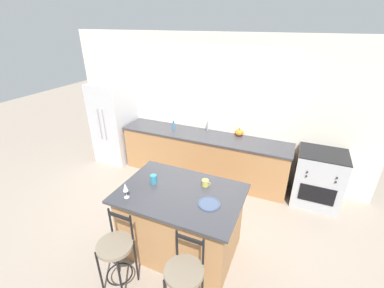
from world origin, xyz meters
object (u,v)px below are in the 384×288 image
object	(u,v)px
oven_range	(318,178)
tumbler_cup	(154,179)
bar_stool_far	(184,278)
coffee_mug	(205,183)
dinner_plate	(209,204)
wine_glass	(125,188)
pumpkin_decoration	(239,133)
bar_stool_near	(116,252)
refrigerator	(115,122)
soap_bottle	(174,126)

from	to	relation	value
oven_range	tumbler_cup	world-z (taller)	tumbler_cup
bar_stool_far	coffee_mug	size ratio (longest dim) A/B	8.59
dinner_plate	wine_glass	size ratio (longest dim) A/B	1.30
coffee_mug	wine_glass	bearing A→B (deg)	-142.37
oven_range	dinner_plate	world-z (taller)	dinner_plate
tumbler_cup	pumpkin_decoration	world-z (taller)	tumbler_cup
bar_stool_near	tumbler_cup	bearing A→B (deg)	89.27
refrigerator	tumbler_cup	size ratio (longest dim) A/B	15.01
oven_range	bar_stool_near	bearing A→B (deg)	-128.28
oven_range	wine_glass	xyz separation A→B (m)	(-2.22, -2.21, 0.61)
bar_stool_near	coffee_mug	distance (m)	1.31
refrigerator	bar_stool_near	xyz separation A→B (m)	(2.04, -2.59, -0.31)
oven_range	tumbler_cup	distance (m)	2.81
refrigerator	coffee_mug	bearing A→B (deg)	-29.83
refrigerator	wine_glass	size ratio (longest dim) A/B	8.64
refrigerator	soap_bottle	size ratio (longest dim) A/B	9.48
dinner_plate	pumpkin_decoration	world-z (taller)	pumpkin_decoration
wine_glass	pumpkin_decoration	distance (m)	2.56
bar_stool_near	coffee_mug	size ratio (longest dim) A/B	8.59
refrigerator	coffee_mug	distance (m)	3.11
refrigerator	tumbler_cup	bearing A→B (deg)	-40.50
dinner_plate	soap_bottle	world-z (taller)	soap_bottle
coffee_mug	soap_bottle	bearing A→B (deg)	128.70
refrigerator	oven_range	distance (m)	4.15
oven_range	dinner_plate	size ratio (longest dim) A/B	3.67
bar_stool_near	dinner_plate	distance (m)	1.17
dinner_plate	soap_bottle	bearing A→B (deg)	127.00
bar_stool_far	wine_glass	bearing A→B (deg)	155.94
bar_stool_near	pumpkin_decoration	xyz separation A→B (m)	(0.63, 2.88, 0.41)
pumpkin_decoration	soap_bottle	distance (m)	1.29
pumpkin_decoration	refrigerator	bearing A→B (deg)	-173.74
oven_range	coffee_mug	world-z (taller)	coffee_mug
bar_stool_far	dinner_plate	bearing A→B (deg)	90.62
wine_glass	tumbler_cup	xyz separation A→B (m)	(0.14, 0.40, -0.08)
bar_stool_near	oven_range	bearing A→B (deg)	51.72
bar_stool_far	oven_range	bearing A→B (deg)	64.57
bar_stool_near	dinner_plate	world-z (taller)	bar_stool_near
dinner_plate	tumbler_cup	xyz separation A→B (m)	(-0.82, 0.12, 0.05)
oven_range	soap_bottle	bearing A→B (deg)	179.78
refrigerator	pumpkin_decoration	size ratio (longest dim) A/B	10.98
coffee_mug	pumpkin_decoration	world-z (taller)	pumpkin_decoration
bar_stool_near	dinner_plate	size ratio (longest dim) A/B	3.86
oven_range	refrigerator	bearing A→B (deg)	-179.23
oven_range	soap_bottle	xyz separation A→B (m)	(-2.73, 0.01, 0.50)
wine_glass	coffee_mug	bearing A→B (deg)	37.63
soap_bottle	refrigerator	bearing A→B (deg)	-177.32
coffee_mug	refrigerator	bearing A→B (deg)	150.17
oven_range	soap_bottle	size ratio (longest dim) A/B	5.24
refrigerator	bar_stool_near	size ratio (longest dim) A/B	1.72
oven_range	bar_stool_far	world-z (taller)	bar_stool_far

